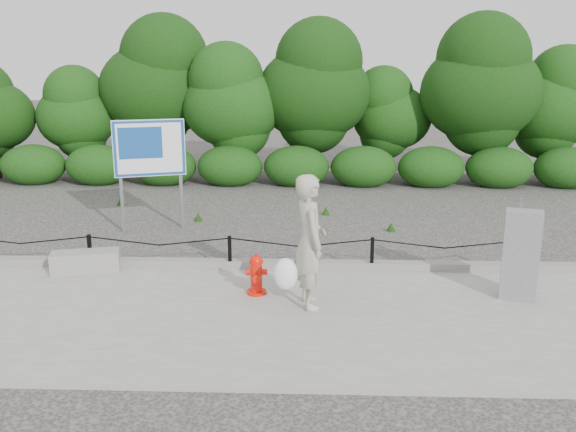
% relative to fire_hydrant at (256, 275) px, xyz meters
% --- Properties ---
extents(ground, '(90.00, 90.00, 0.00)m').
position_rel_fire_hydrant_xyz_m(ground, '(-0.57, 1.18, -0.39)').
color(ground, '#2D2B28').
rests_on(ground, ground).
extents(sidewalk, '(14.00, 4.00, 0.08)m').
position_rel_fire_hydrant_xyz_m(sidewalk, '(-0.57, -0.82, -0.35)').
color(sidewalk, gray).
rests_on(sidewalk, ground).
extents(curb, '(14.00, 0.22, 0.14)m').
position_rel_fire_hydrant_xyz_m(curb, '(-0.57, 1.23, -0.24)').
color(curb, slate).
rests_on(curb, sidewalk).
extents(chain_barrier, '(10.06, 0.06, 0.60)m').
position_rel_fire_hydrant_xyz_m(chain_barrier, '(-0.57, 1.18, 0.06)').
color(chain_barrier, black).
rests_on(chain_barrier, sidewalk).
extents(treeline, '(20.09, 3.95, 4.93)m').
position_rel_fire_hydrant_xyz_m(treeline, '(0.33, 10.13, 2.24)').
color(treeline, black).
rests_on(treeline, ground).
extents(fire_hydrant, '(0.35, 0.36, 0.66)m').
position_rel_fire_hydrant_xyz_m(fire_hydrant, '(0.00, 0.00, 0.00)').
color(fire_hydrant, red).
rests_on(fire_hydrant, sidewalk).
extents(pedestrian, '(0.85, 0.82, 2.01)m').
position_rel_fire_hydrant_xyz_m(pedestrian, '(0.81, -0.44, 0.66)').
color(pedestrian, '#A3A08C').
rests_on(pedestrian, sidewalk).
extents(concrete_block, '(1.21, 0.66, 0.37)m').
position_rel_fire_hydrant_xyz_m(concrete_block, '(-3.07, 0.93, -0.13)').
color(concrete_block, gray).
rests_on(concrete_block, sidewalk).
extents(utility_cabinet, '(0.60, 0.46, 1.55)m').
position_rel_fire_hydrant_xyz_m(utility_cabinet, '(4.06, -0.03, 0.39)').
color(utility_cabinet, gray).
rests_on(utility_cabinet, sidewalk).
extents(advertising_sign, '(1.46, 0.56, 2.44)m').
position_rel_fire_hydrant_xyz_m(advertising_sign, '(-2.62, 3.88, 1.33)').
color(advertising_sign, slate).
rests_on(advertising_sign, ground).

